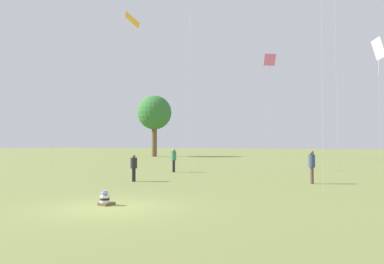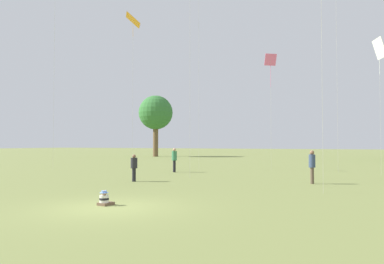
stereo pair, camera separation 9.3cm
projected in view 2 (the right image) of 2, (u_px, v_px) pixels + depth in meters
ground_plane at (109, 208)px, 12.84m from camera, size 300.00×300.00×0.00m
seated_toddler at (105, 199)px, 13.36m from camera, size 0.46×0.55×0.54m
person_standing_0 at (134, 166)px, 21.77m from camera, size 0.55×0.55×1.57m
person_standing_1 at (312, 164)px, 20.50m from camera, size 0.40×0.40×1.84m
person_standing_5 at (174, 158)px, 28.90m from camera, size 0.54×0.54×1.86m
kite_0 at (271, 63)px, 32.03m from camera, size 1.05×0.88×9.89m
kite_2 at (133, 23)px, 31.46m from camera, size 1.79×1.85×13.09m
kite_3 at (379, 50)px, 25.82m from camera, size 0.92×1.47×9.47m
distant_tree_2 at (156, 113)px, 64.29m from camera, size 5.85×5.85×10.51m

